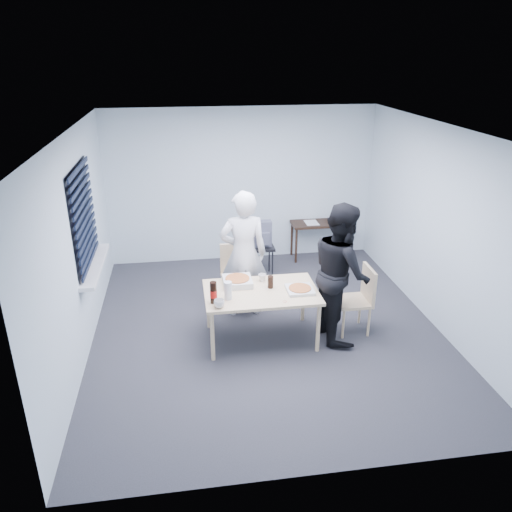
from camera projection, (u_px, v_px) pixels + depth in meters
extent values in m
plane|color=#28282D|center=(266.00, 328.00, 6.65)|extent=(5.00, 5.00, 0.00)
plane|color=white|center=(268.00, 129.00, 5.64)|extent=(5.00, 5.00, 0.00)
plane|color=silver|center=(242.00, 186.00, 8.42)|extent=(4.50, 0.00, 4.50)
plane|color=silver|center=(323.00, 349.00, 3.86)|extent=(4.50, 0.00, 4.50)
plane|color=silver|center=(78.00, 247.00, 5.83)|extent=(0.00, 5.00, 5.00)
plane|color=silver|center=(438.00, 228.00, 6.46)|extent=(0.00, 5.00, 5.00)
plane|color=black|center=(82.00, 216.00, 6.10)|extent=(0.00, 1.30, 1.30)
cube|color=black|center=(85.00, 216.00, 6.11)|extent=(0.04, 1.30, 1.25)
cube|color=silver|center=(95.00, 265.00, 6.37)|extent=(0.18, 1.42, 0.05)
cube|color=beige|center=(261.00, 292.00, 6.16)|extent=(1.40, 0.89, 0.04)
cylinder|color=beige|center=(212.00, 337.00, 5.85)|extent=(0.05, 0.05, 0.64)
cylinder|color=beige|center=(208.00, 306.00, 6.55)|extent=(0.05, 0.05, 0.64)
cylinder|color=beige|center=(318.00, 328.00, 6.03)|extent=(0.05, 0.05, 0.64)
cylinder|color=beige|center=(303.00, 299.00, 6.73)|extent=(0.05, 0.05, 0.64)
cube|color=beige|center=(236.00, 278.00, 7.07)|extent=(0.42, 0.42, 0.04)
cube|color=beige|center=(235.00, 258.00, 7.15)|extent=(0.42, 0.04, 0.44)
cylinder|color=beige|center=(226.00, 299.00, 6.98)|extent=(0.03, 0.03, 0.41)
cylinder|color=beige|center=(224.00, 288.00, 7.29)|extent=(0.03, 0.03, 0.41)
cylinder|color=beige|center=(250.00, 297.00, 7.03)|extent=(0.03, 0.03, 0.41)
cylinder|color=beige|center=(247.00, 287.00, 7.34)|extent=(0.03, 0.03, 0.41)
cube|color=beige|center=(353.00, 301.00, 6.44)|extent=(0.42, 0.42, 0.04)
cube|color=beige|center=(369.00, 284.00, 6.37)|extent=(0.04, 0.42, 0.44)
cylinder|color=beige|center=(343.00, 324.00, 6.35)|extent=(0.03, 0.03, 0.41)
cylinder|color=beige|center=(335.00, 311.00, 6.66)|extent=(0.03, 0.03, 0.41)
cylinder|color=beige|center=(369.00, 322.00, 6.39)|extent=(0.03, 0.03, 0.41)
cylinder|color=beige|center=(360.00, 309.00, 6.70)|extent=(0.03, 0.03, 0.41)
imported|color=silver|center=(243.00, 254.00, 6.71)|extent=(0.65, 0.42, 1.77)
imported|color=black|center=(341.00, 272.00, 6.18)|extent=(0.47, 0.86, 1.77)
cube|color=#311B14|center=(320.00, 223.00, 8.67)|extent=(0.98, 0.44, 0.04)
cylinder|color=#311B14|center=(296.00, 246.00, 8.57)|extent=(0.04, 0.04, 0.61)
cylinder|color=#311B14|center=(292.00, 239.00, 8.89)|extent=(0.04, 0.04, 0.61)
cylinder|color=#311B14|center=(347.00, 243.00, 8.69)|extent=(0.04, 0.04, 0.61)
cylinder|color=#311B14|center=(340.00, 236.00, 9.02)|extent=(0.04, 0.04, 0.61)
cube|color=black|center=(262.00, 247.00, 7.99)|extent=(0.38, 0.38, 0.04)
cylinder|color=black|center=(254.00, 266.00, 7.93)|extent=(0.04, 0.04, 0.48)
cylinder|color=black|center=(251.00, 259.00, 8.21)|extent=(0.04, 0.04, 0.48)
cylinder|color=black|center=(272.00, 265.00, 7.97)|extent=(0.04, 0.04, 0.48)
cylinder|color=black|center=(269.00, 258.00, 8.25)|extent=(0.04, 0.04, 0.48)
cube|color=slate|center=(262.00, 234.00, 7.90)|extent=(0.30, 0.16, 0.42)
cube|color=slate|center=(263.00, 239.00, 7.82)|extent=(0.22, 0.06, 0.20)
cube|color=silver|center=(237.00, 283.00, 6.32)|extent=(0.36, 0.36, 0.04)
cube|color=silver|center=(237.00, 280.00, 6.31)|extent=(0.36, 0.36, 0.04)
cylinder|color=#CC7F38|center=(237.00, 278.00, 6.30)|extent=(0.31, 0.31, 0.01)
cube|color=silver|center=(300.00, 290.00, 6.15)|extent=(0.33, 0.33, 0.03)
cylinder|color=#CC7F38|center=(300.00, 288.00, 6.14)|extent=(0.28, 0.28, 0.01)
imported|color=silver|center=(219.00, 304.00, 5.75)|extent=(0.17, 0.17, 0.10)
imported|color=silver|center=(262.00, 278.00, 6.40)|extent=(0.10, 0.10, 0.09)
cylinder|color=black|center=(270.00, 282.00, 6.20)|extent=(0.08, 0.08, 0.16)
cylinder|color=black|center=(213.00, 292.00, 5.82)|extent=(0.08, 0.08, 0.27)
cylinder|color=red|center=(214.00, 294.00, 5.83)|extent=(0.08, 0.08, 0.09)
cylinder|color=silver|center=(228.00, 291.00, 5.92)|extent=(0.12, 0.12, 0.22)
torus|color=red|center=(285.00, 302.00, 5.89)|extent=(0.05, 0.05, 0.00)
cube|color=white|center=(311.00, 223.00, 8.63)|extent=(0.32, 0.36, 0.00)
cube|color=black|center=(332.00, 220.00, 8.69)|extent=(0.16, 0.14, 0.06)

